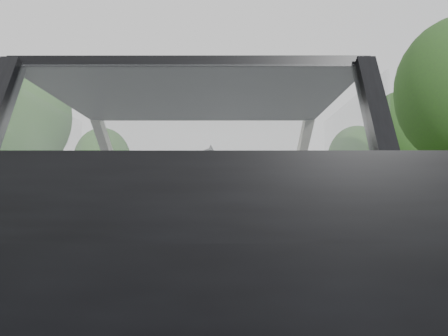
{
  "coord_description": "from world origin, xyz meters",
  "views": [
    {
      "loc": [
        0.16,
        -2.94,
        0.78
      ],
      "look_at": [
        0.16,
        0.53,
        1.08
      ],
      "focal_mm": 35.0,
      "sensor_mm": 36.0,
      "label": 1
    }
  ],
  "objects_px": {
    "cat": "(243,168)",
    "highway_sign": "(327,193)",
    "other_car": "(230,205)",
    "subject_car": "(201,213)"
  },
  "relations": [
    {
      "from": "subject_car",
      "to": "cat",
      "type": "height_order",
      "value": "subject_car"
    },
    {
      "from": "subject_car",
      "to": "cat",
      "type": "distance_m",
      "value": 0.81
    },
    {
      "from": "subject_car",
      "to": "other_car",
      "type": "distance_m",
      "value": 21.35
    },
    {
      "from": "cat",
      "to": "subject_car",
      "type": "bearing_deg",
      "value": -117.93
    },
    {
      "from": "cat",
      "to": "highway_sign",
      "type": "bearing_deg",
      "value": 71.79
    },
    {
      "from": "cat",
      "to": "highway_sign",
      "type": "relative_size",
      "value": 0.23
    },
    {
      "from": "subject_car",
      "to": "cat",
      "type": "xyz_separation_m",
      "value": [
        0.31,
        0.66,
        0.36
      ]
    },
    {
      "from": "other_car",
      "to": "highway_sign",
      "type": "distance_m",
      "value": 6.25
    },
    {
      "from": "cat",
      "to": "other_car",
      "type": "relative_size",
      "value": 0.13
    },
    {
      "from": "other_car",
      "to": "highway_sign",
      "type": "bearing_deg",
      "value": -42.35
    }
  ]
}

